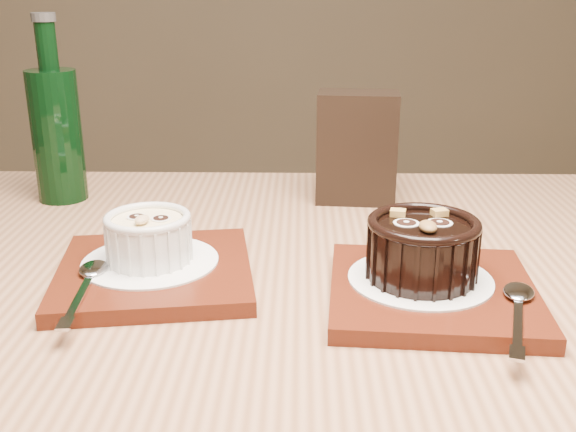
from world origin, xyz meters
The scene contains 11 objects.
table centered at (0.08, 0.03, 0.66)m, with size 1.25×0.88×0.75m.
tray_left centered at (-0.05, 0.06, 0.76)m, with size 0.18×0.18×0.01m, color #541D0E.
doily_left centered at (-0.05, 0.06, 0.77)m, with size 0.13×0.13×0.00m, color white.
ramekin_white centered at (-0.05, 0.06, 0.79)m, with size 0.08×0.08×0.05m.
spoon_left centered at (-0.10, 0.01, 0.77)m, with size 0.03×0.13×0.01m, color silver, non-canonical shape.
tray_right centered at (0.21, 0.00, 0.76)m, with size 0.18×0.18×0.01m, color #541D0E.
doily_right centered at (0.20, 0.01, 0.77)m, with size 0.13×0.13×0.00m, color white.
ramekin_dark centered at (0.20, 0.01, 0.80)m, with size 0.10×0.10×0.06m.
spoon_right centered at (0.26, -0.06, 0.77)m, with size 0.03×0.13×0.01m, color silver, non-canonical shape.
condiment_stand centered at (0.18, 0.29, 0.82)m, with size 0.10×0.06×0.14m, color black.
green_bottle centered at (-0.20, 0.32, 0.84)m, with size 0.06×0.06×0.23m.
Camera 1 is at (0.05, -0.54, 1.02)m, focal length 42.00 mm.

